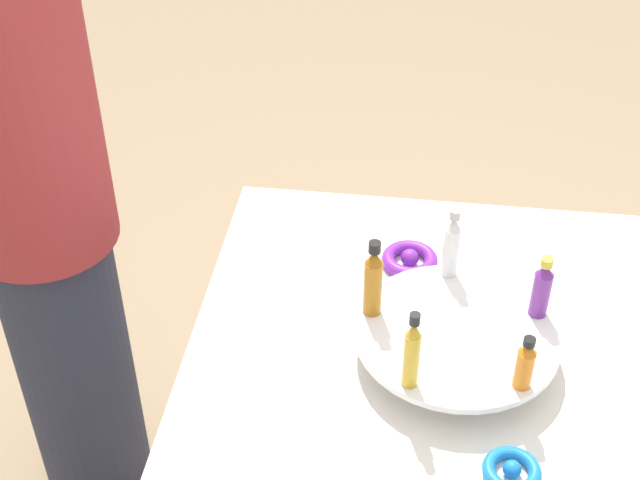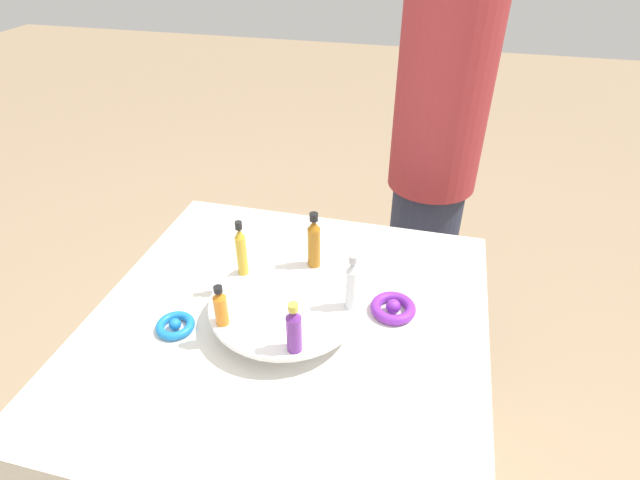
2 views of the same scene
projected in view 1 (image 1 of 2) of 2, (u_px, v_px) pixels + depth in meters
The scene contains 9 objects.
display_stand at pixel (456, 340), 1.48m from camera, with size 0.34×0.34×0.06m.
bottle_clear at pixel (452, 245), 1.54m from camera, with size 0.03×0.03×0.14m.
bottle_amber at pixel (373, 281), 1.46m from camera, with size 0.03×0.03×0.15m.
bottle_gold at pixel (412, 353), 1.34m from camera, with size 0.03×0.03×0.14m.
bottle_orange at pixel (525, 364), 1.35m from camera, with size 0.03×0.03×0.10m.
bottle_purple at pixel (542, 289), 1.47m from camera, with size 0.03×0.03×0.12m.
ribbon_bow_purple at pixel (410, 259), 1.69m from camera, with size 0.11×0.11×0.03m.
ribbon_bow_blue at pixel (512, 471), 1.31m from camera, with size 0.09×0.09×0.03m.
person_figure at pixel (30, 174), 1.74m from camera, with size 0.31×0.31×1.80m.
Camera 1 is at (0.09, 1.09, 1.88)m, focal length 50.00 mm.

